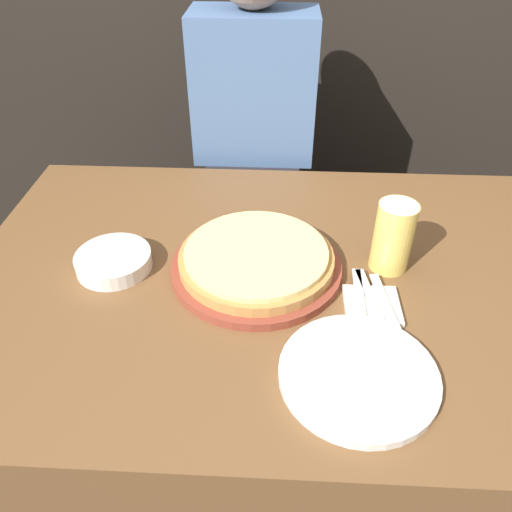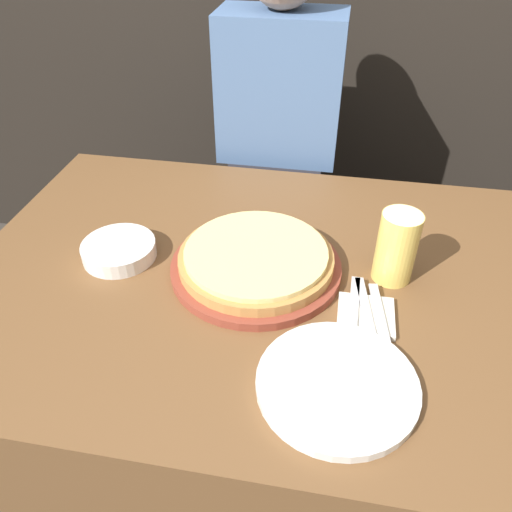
{
  "view_description": "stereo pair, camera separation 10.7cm",
  "coord_description": "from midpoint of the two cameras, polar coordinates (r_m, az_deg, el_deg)",
  "views": [
    {
      "loc": [
        0.0,
        -0.84,
        1.43
      ],
      "look_at": [
        -0.04,
        0.01,
        0.77
      ],
      "focal_mm": 35.0,
      "sensor_mm": 36.0,
      "label": 1
    },
    {
      "loc": [
        0.11,
        -0.83,
        1.43
      ],
      "look_at": [
        -0.04,
        0.01,
        0.77
      ],
      "focal_mm": 35.0,
      "sensor_mm": 36.0,
      "label": 2
    }
  ],
  "objects": [
    {
      "name": "ground_plane",
      "position": [
        1.66,
        -0.41,
        -21.77
      ],
      "size": [
        12.0,
        12.0,
        0.0
      ],
      "primitive_type": "plane",
      "color": "#38332D"
    },
    {
      "name": "dining_table",
      "position": [
        1.36,
        -0.48,
        -13.95
      ],
      "size": [
        1.37,
        0.94,
        0.73
      ],
      "color": "brown",
      "rests_on": "ground_plane"
    },
    {
      "name": "pizza_on_board",
      "position": [
        1.08,
        -2.84,
        -0.7
      ],
      "size": [
        0.37,
        0.37,
        0.06
      ],
      "color": "brown",
      "rests_on": "dining_table"
    },
    {
      "name": "beer_glass",
      "position": [
        1.09,
        12.73,
        2.35
      ],
      "size": [
        0.08,
        0.08,
        0.16
      ],
      "color": "#E5C65B",
      "rests_on": "dining_table"
    },
    {
      "name": "dinner_plate",
      "position": [
        0.89,
        8.13,
        -13.46
      ],
      "size": [
        0.28,
        0.28,
        0.02
      ],
      "color": "silver",
      "rests_on": "dining_table"
    },
    {
      "name": "side_bowl",
      "position": [
        1.15,
        -18.65,
        -0.79
      ],
      "size": [
        0.17,
        0.17,
        0.04
      ],
      "color": "silver",
      "rests_on": "dining_table"
    },
    {
      "name": "napkin_stack",
      "position": [
        1.02,
        10.18,
        -5.73
      ],
      "size": [
        0.11,
        0.11,
        0.01
      ],
      "color": "silver",
      "rests_on": "dining_table"
    },
    {
      "name": "fork",
      "position": [
        1.01,
        8.82,
        -5.35
      ],
      "size": [
        0.02,
        0.21,
        0.0
      ],
      "color": "silver",
      "rests_on": "napkin_stack"
    },
    {
      "name": "dinner_knife",
      "position": [
        1.02,
        10.23,
        -5.38
      ],
      "size": [
        0.05,
        0.21,
        0.0
      ],
      "color": "silver",
      "rests_on": "napkin_stack"
    },
    {
      "name": "spoon",
      "position": [
        1.02,
        11.63,
        -5.4
      ],
      "size": [
        0.04,
        0.18,
        0.0
      ],
      "color": "silver",
      "rests_on": "napkin_stack"
    },
    {
      "name": "diner_person",
      "position": [
        1.66,
        -2.11,
        9.71
      ],
      "size": [
        0.36,
        0.2,
        1.32
      ],
      "color": "#33333D",
      "rests_on": "ground_plane"
    }
  ]
}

